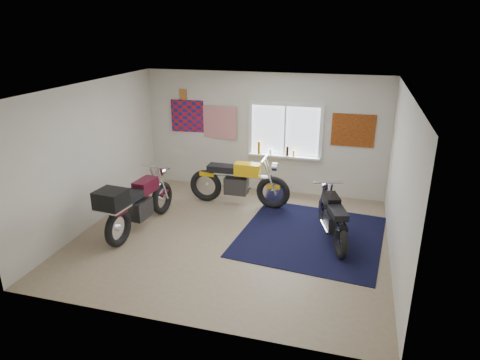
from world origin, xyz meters
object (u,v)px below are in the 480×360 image
(yellow_triumph, at_px, (238,183))
(navy_rug, at_px, (311,236))
(black_chrome_bike, at_px, (332,219))
(maroon_tourer, at_px, (135,204))

(yellow_triumph, bearing_deg, navy_rug, -32.46)
(navy_rug, xyz_separation_m, yellow_triumph, (-1.69, 1.07, 0.48))
(black_chrome_bike, distance_m, maroon_tourer, 3.58)
(yellow_triumph, relative_size, black_chrome_bike, 1.24)
(navy_rug, bearing_deg, maroon_tourer, -167.63)
(navy_rug, xyz_separation_m, black_chrome_bike, (0.37, -0.03, 0.41))
(navy_rug, bearing_deg, yellow_triumph, 147.58)
(maroon_tourer, bearing_deg, yellow_triumph, -34.08)
(yellow_triumph, xyz_separation_m, black_chrome_bike, (2.05, -1.10, -0.08))
(yellow_triumph, xyz_separation_m, maroon_tourer, (-1.47, -1.76, 0.08))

